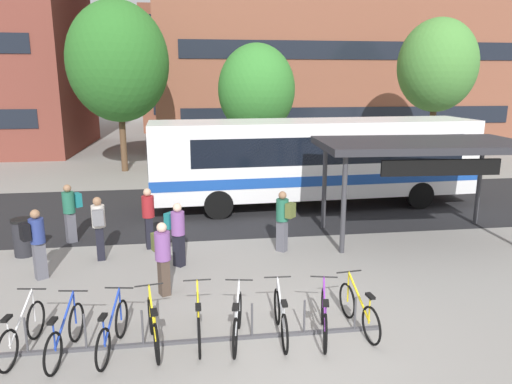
# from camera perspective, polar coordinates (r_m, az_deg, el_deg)

# --- Properties ---
(ground) EXTENTS (200.00, 200.00, 0.00)m
(ground) POSITION_cam_1_polar(r_m,az_deg,el_deg) (9.10, 4.60, -17.50)
(ground) COLOR gray
(bus_lane_asphalt) EXTENTS (80.00, 7.20, 0.01)m
(bus_lane_asphalt) POSITION_cam_1_polar(r_m,az_deg,el_deg) (17.75, -1.95, -1.87)
(bus_lane_asphalt) COLOR #232326
(bus_lane_asphalt) RESTS_ON ground
(city_bus) EXTENTS (12.12, 3.06, 3.20)m
(city_bus) POSITION_cam_1_polar(r_m,az_deg,el_deg) (17.85, 6.79, 3.95)
(city_bus) COLOR white
(city_bus) RESTS_ON ground
(bike_rack) EXTENTS (6.86, 0.09, 0.70)m
(bike_rack) POSITION_cam_1_polar(r_m,az_deg,el_deg) (9.08, -6.90, -16.94)
(bike_rack) COLOR #47474C
(bike_rack) RESTS_ON ground
(parked_bicycle_white_0) EXTENTS (0.52, 1.71, 0.99)m
(parked_bicycle_white_0) POSITION_cam_1_polar(r_m,az_deg,el_deg) (9.48, -26.21, -14.92)
(parked_bicycle_white_0) COLOR black
(parked_bicycle_white_0) RESTS_ON ground
(parked_bicycle_blue_1) EXTENTS (0.52, 1.71, 0.99)m
(parked_bicycle_blue_1) POSITION_cam_1_polar(r_m,az_deg,el_deg) (9.11, -21.88, -15.66)
(parked_bicycle_blue_1) COLOR black
(parked_bicycle_blue_1) RESTS_ON ground
(parked_bicycle_blue_2) EXTENTS (0.52, 1.71, 0.99)m
(parked_bicycle_blue_2) POSITION_cam_1_polar(r_m,az_deg,el_deg) (8.97, -16.79, -15.72)
(parked_bicycle_blue_2) COLOR black
(parked_bicycle_blue_2) RESTS_ON ground
(parked_bicycle_yellow_3) EXTENTS (0.52, 1.71, 0.99)m
(parked_bicycle_yellow_3) POSITION_cam_1_polar(r_m,az_deg,el_deg) (8.93, -12.20, -15.57)
(parked_bicycle_yellow_3) COLOR black
(parked_bicycle_yellow_3) RESTS_ON ground
(parked_bicycle_yellow_4) EXTENTS (0.52, 1.72, 0.99)m
(parked_bicycle_yellow_4) POSITION_cam_1_polar(r_m,az_deg,el_deg) (8.98, -6.90, -15.17)
(parked_bicycle_yellow_4) COLOR black
(parked_bicycle_yellow_4) RESTS_ON ground
(parked_bicycle_silver_5) EXTENTS (0.52, 1.70, 0.99)m
(parked_bicycle_silver_5) POSITION_cam_1_polar(r_m,az_deg,el_deg) (8.93, -2.25, -15.25)
(parked_bicycle_silver_5) COLOR black
(parked_bicycle_silver_5) RESTS_ON ground
(parked_bicycle_silver_6) EXTENTS (0.52, 1.72, 0.99)m
(parked_bicycle_silver_6) POSITION_cam_1_polar(r_m,az_deg,el_deg) (9.05, 2.98, -14.84)
(parked_bicycle_silver_6) COLOR black
(parked_bicycle_silver_6) RESTS_ON ground
(parked_bicycle_purple_7) EXTENTS (0.59, 1.69, 0.99)m
(parked_bicycle_purple_7) POSITION_cam_1_polar(r_m,az_deg,el_deg) (9.14, 8.16, -14.69)
(parked_bicycle_purple_7) COLOR black
(parked_bicycle_purple_7) RESTS_ON ground
(parked_bicycle_yellow_8) EXTENTS (0.52, 1.72, 0.99)m
(parked_bicycle_yellow_8) POSITION_cam_1_polar(r_m,az_deg,el_deg) (9.49, 12.20, -13.75)
(parked_bicycle_yellow_8) COLOR black
(parked_bicycle_yellow_8) RESTS_ON ground
(transit_shelter) EXTENTS (6.08, 3.38, 2.92)m
(transit_shelter) POSITION_cam_1_polar(r_m,az_deg,el_deg) (14.69, 19.27, 5.05)
(transit_shelter) COLOR #38383D
(transit_shelter) RESTS_ON ground
(commuter_olive_pack_0) EXTENTS (0.41, 0.57, 1.74)m
(commuter_olive_pack_0) POSITION_cam_1_polar(r_m,az_deg,el_deg) (13.64, -12.79, -2.53)
(commuter_olive_pack_0) COLOR black
(commuter_olive_pack_0) RESTS_ON ground
(commuter_teal_pack_1) EXTENTS (0.60, 0.55, 1.74)m
(commuter_teal_pack_1) POSITION_cam_1_polar(r_m,az_deg,el_deg) (14.78, -21.35, -1.92)
(commuter_teal_pack_1) COLOR #565660
(commuter_teal_pack_1) RESTS_ON ground
(commuter_teal_pack_2) EXTENTS (0.59, 0.58, 1.66)m
(commuter_teal_pack_2) POSITION_cam_1_polar(r_m,az_deg,el_deg) (12.21, -9.44, -4.51)
(commuter_teal_pack_2) COLOR black
(commuter_teal_pack_2) RESTS_ON ground
(commuter_black_pack_3) EXTENTS (0.60, 0.55, 1.72)m
(commuter_black_pack_3) POSITION_cam_1_polar(r_m,az_deg,el_deg) (12.36, -24.84, -5.18)
(commuter_black_pack_3) COLOR #565660
(commuter_black_pack_3) RESTS_ON ground
(commuter_olive_pack_4) EXTENTS (0.49, 0.60, 1.67)m
(commuter_olive_pack_4) POSITION_cam_1_polar(r_m,az_deg,el_deg) (10.66, -11.16, -7.21)
(commuter_olive_pack_4) COLOR #47382D
(commuter_olive_pack_4) RESTS_ON ground
(commuter_grey_pack_5) EXTENTS (0.39, 0.56, 1.71)m
(commuter_grey_pack_5) POSITION_cam_1_polar(r_m,az_deg,el_deg) (13.06, -18.32, -3.67)
(commuter_grey_pack_5) COLOR black
(commuter_grey_pack_5) RESTS_ON ground
(commuter_olive_pack_6) EXTENTS (0.59, 0.58, 1.71)m
(commuter_olive_pack_6) POSITION_cam_1_polar(r_m,az_deg,el_deg) (13.05, 3.29, -3.02)
(commuter_olive_pack_6) COLOR #565660
(commuter_olive_pack_6) RESTS_ON ground
(trash_bin) EXTENTS (0.55, 0.55, 1.03)m
(trash_bin) POSITION_cam_1_polar(r_m,az_deg,el_deg) (14.31, -26.12, -4.88)
(trash_bin) COLOR #232328
(trash_bin) RESTS_ON ground
(street_tree_0) EXTENTS (5.00, 5.00, 8.45)m
(street_tree_0) POSITION_cam_1_polar(r_m,az_deg,el_deg) (25.39, -16.19, 14.71)
(street_tree_0) COLOR brown
(street_tree_0) RESTS_ON ground
(street_tree_1) EXTENTS (3.95, 3.95, 7.67)m
(street_tree_1) POSITION_cam_1_polar(r_m,az_deg,el_deg) (26.52, 20.88, 13.95)
(street_tree_1) COLOR brown
(street_tree_1) RESTS_ON ground
(street_tree_2) EXTENTS (3.80, 3.80, 6.40)m
(street_tree_2) POSITION_cam_1_polar(r_m,az_deg,el_deg) (24.00, 0.06, 12.15)
(street_tree_2) COLOR brown
(street_tree_2) RESTS_ON ground
(building_centre_block) EXTENTS (15.78, 13.35, 10.91)m
(building_centre_block) POSITION_cam_1_polar(r_m,az_deg,el_deg) (49.84, -3.59, 14.22)
(building_centre_block) COLOR brown
(building_centre_block) RESTS_ON ground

